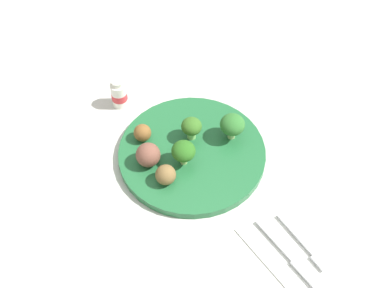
# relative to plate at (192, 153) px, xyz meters

# --- Properties ---
(ground_plane) EXTENTS (4.00, 4.00, 0.00)m
(ground_plane) POSITION_rel_plate_xyz_m (0.00, 0.00, -0.01)
(ground_plane) COLOR beige
(plate) EXTENTS (0.28, 0.28, 0.02)m
(plate) POSITION_rel_plate_xyz_m (0.00, 0.00, 0.00)
(plate) COLOR #236638
(plate) RESTS_ON ground_plane
(broccoli_floret_mid_left) EXTENTS (0.05, 0.05, 0.06)m
(broccoli_floret_mid_left) POSITION_rel_plate_xyz_m (0.02, 0.08, 0.04)
(broccoli_floret_mid_left) COLOR #ABC67C
(broccoli_floret_mid_left) RESTS_ON plate
(broccoli_floret_front_left) EXTENTS (0.04, 0.04, 0.05)m
(broccoli_floret_front_left) POSITION_rel_plate_xyz_m (0.01, -0.03, 0.04)
(broccoli_floret_front_left) COLOR #A3C46F
(broccoli_floret_front_left) RESTS_ON plate
(broccoli_floret_center) EXTENTS (0.04, 0.04, 0.05)m
(broccoli_floret_center) POSITION_rel_plate_xyz_m (-0.03, 0.02, 0.04)
(broccoli_floret_center) COLOR #8ECA6C
(broccoli_floret_center) RESTS_ON plate
(meatball_back_left) EXTENTS (0.04, 0.04, 0.04)m
(meatball_back_left) POSITION_rel_plate_xyz_m (0.03, -0.08, 0.03)
(meatball_back_left) COLOR brown
(meatball_back_left) RESTS_ON plate
(meatball_front_left) EXTENTS (0.05, 0.05, 0.05)m
(meatball_front_left) POSITION_rel_plate_xyz_m (-0.02, -0.08, 0.03)
(meatball_front_left) COLOR brown
(meatball_front_left) RESTS_ON plate
(meatball_back_right) EXTENTS (0.03, 0.03, 0.03)m
(meatball_back_right) POSITION_rel_plate_xyz_m (-0.08, -0.06, 0.02)
(meatball_back_right) COLOR brown
(meatball_back_right) RESTS_ON plate
(napkin) EXTENTS (0.17, 0.12, 0.01)m
(napkin) POSITION_rel_plate_xyz_m (0.26, 0.03, -0.01)
(napkin) COLOR white
(napkin) RESTS_ON ground_plane
(fork) EXTENTS (0.12, 0.02, 0.01)m
(fork) POSITION_rel_plate_xyz_m (0.27, 0.04, -0.00)
(fork) COLOR silver
(fork) RESTS_ON napkin
(knife) EXTENTS (0.15, 0.02, 0.01)m
(knife) POSITION_rel_plate_xyz_m (0.27, 0.01, -0.00)
(knife) COLOR silver
(knife) RESTS_ON napkin
(yogurt_bottle) EXTENTS (0.03, 0.03, 0.07)m
(yogurt_bottle) POSITION_rel_plate_xyz_m (-0.20, -0.04, 0.02)
(yogurt_bottle) COLOR white
(yogurt_bottle) RESTS_ON ground_plane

